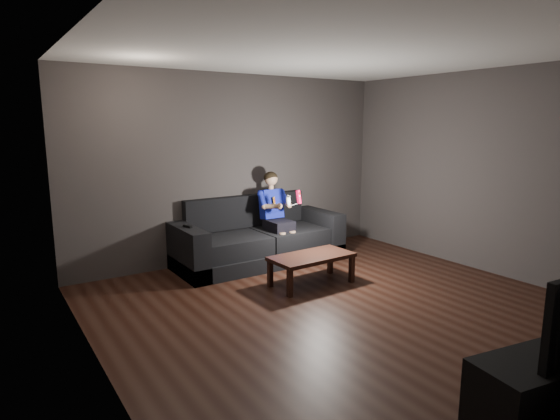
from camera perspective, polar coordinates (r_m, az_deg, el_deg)
floor at (r=5.23m, az=8.16°, el=-12.00°), size 5.00×5.00×0.00m
back_wall at (r=6.93m, az=-5.38°, el=5.15°), size 5.00×0.04×2.70m
left_wall at (r=3.72m, az=-21.49°, el=-0.14°), size 0.04×5.00×2.70m
right_wall at (r=6.79m, az=24.55°, el=4.14°), size 0.04×5.00×2.70m
ceiling at (r=4.88m, az=9.03°, el=18.73°), size 5.00×5.00×0.02m
sofa at (r=6.81m, az=-2.84°, el=-3.82°), size 2.43×1.05×0.94m
child at (r=6.80m, az=-0.57°, el=0.25°), size 0.48×0.59×1.18m
wii_remote_red at (r=6.44m, az=2.29°, el=1.60°), size 0.06×0.08×0.19m
nunchuk_white at (r=6.35m, az=1.01°, el=1.18°), size 0.09×0.11×0.16m
wii_remote_black at (r=6.18m, az=-11.22°, el=-1.97°), size 0.07×0.15×0.03m
coffee_table at (r=5.86m, az=3.88°, el=-5.97°), size 1.07×0.56×0.38m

